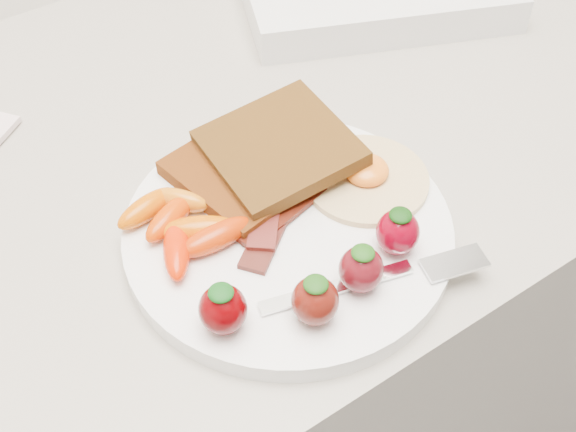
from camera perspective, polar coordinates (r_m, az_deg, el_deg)
counter at (r=1.05m, az=-5.31°, el=-12.75°), size 2.00×0.60×0.90m
plate at (r=0.60m, az=0.00°, el=-1.22°), size 0.27×0.27×0.02m
toast_lower at (r=0.62m, az=-3.13°, el=3.76°), size 0.13×0.13×0.01m
toast_upper at (r=0.62m, az=-0.72°, el=5.44°), size 0.12×0.12×0.03m
fried_egg at (r=0.62m, az=6.19°, el=3.12°), size 0.14×0.14×0.02m
bacon_strips at (r=0.59m, az=-1.22°, el=-0.03°), size 0.10×0.10×0.01m
baby_carrots at (r=0.58m, az=-8.30°, el=-0.72°), size 0.09×0.10×0.02m
strawberries at (r=0.53m, az=2.86°, el=-4.83°), size 0.18×0.07×0.04m
fork at (r=0.56m, az=8.16°, el=-4.71°), size 0.18×0.07×0.00m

